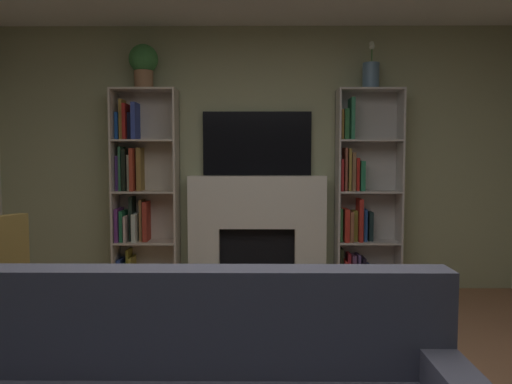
{
  "coord_description": "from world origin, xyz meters",
  "views": [
    {
      "loc": [
        0.02,
        -2.22,
        1.31
      ],
      "look_at": [
        0.0,
        1.07,
        1.08
      ],
      "focal_mm": 34.85,
      "sensor_mm": 36.0,
      "label": 1
    }
  ],
  "objects": [
    {
      "name": "wall_back_accent",
      "position": [
        0.0,
        2.71,
        1.29
      ],
      "size": [
        5.2,
        0.06,
        2.57
      ],
      "primitive_type": "cube",
      "color": "#A4A87D",
      "rests_on": "ground_plane"
    },
    {
      "name": "fireplace",
      "position": [
        0.0,
        2.58,
        0.59
      ],
      "size": [
        1.43,
        0.49,
        1.13
      ],
      "color": "white",
      "rests_on": "ground_plane"
    },
    {
      "name": "tv",
      "position": [
        0.0,
        2.65,
        1.44
      ],
      "size": [
        1.05,
        0.06,
        0.62
      ],
      "primitive_type": "cube",
      "color": "black",
      "rests_on": "fireplace"
    },
    {
      "name": "bookshelf_left",
      "position": [
        -1.14,
        2.57,
        0.97
      ],
      "size": [
        0.61,
        0.29,
        1.95
      ],
      "color": "beige",
      "rests_on": "ground_plane"
    },
    {
      "name": "bookshelf_right",
      "position": [
        1.0,
        2.58,
        0.88
      ],
      "size": [
        0.61,
        0.26,
        1.95
      ],
      "color": "beige",
      "rests_on": "ground_plane"
    },
    {
      "name": "potted_plant",
      "position": [
        -1.07,
        2.53,
        2.19
      ],
      "size": [
        0.27,
        0.27,
        0.42
      ],
      "color": "#A1724E",
      "rests_on": "bookshelf_left"
    },
    {
      "name": "vase_with_flowers",
      "position": [
        1.07,
        2.53,
        2.09
      ],
      "size": [
        0.16,
        0.16,
        0.44
      ],
      "color": "slate",
      "rests_on": "bookshelf_right"
    }
  ]
}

